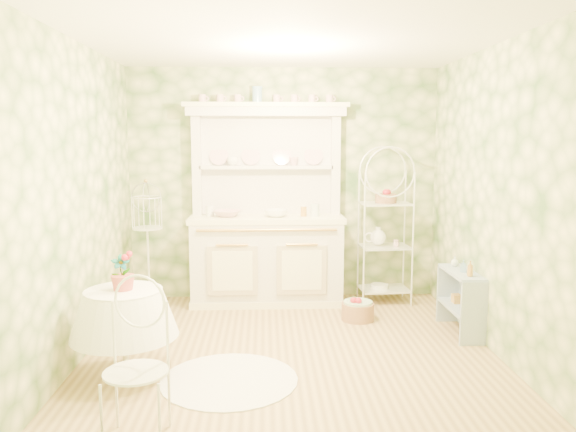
{
  "coord_description": "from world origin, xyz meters",
  "views": [
    {
      "loc": [
        -0.22,
        -4.81,
        1.87
      ],
      "look_at": [
        0.0,
        0.5,
        1.15
      ],
      "focal_mm": 35.0,
      "sensor_mm": 36.0,
      "label": 1
    }
  ],
  "objects_px": {
    "bakers_rack": "(385,223)",
    "round_table": "(125,331)",
    "kitchen_dresser": "(267,204)",
    "birdcage_stand": "(148,248)",
    "side_shelf": "(461,302)",
    "cafe_chair": "(136,374)",
    "floor_basket": "(358,310)"
  },
  "relations": [
    {
      "from": "side_shelf",
      "to": "floor_basket",
      "type": "xyz_separation_m",
      "value": [
        -0.93,
        0.43,
        -0.21
      ]
    },
    {
      "from": "round_table",
      "to": "floor_basket",
      "type": "relative_size",
      "value": 2.41
    },
    {
      "from": "kitchen_dresser",
      "to": "floor_basket",
      "type": "xyz_separation_m",
      "value": [
        0.95,
        -0.68,
        -1.04
      ]
    },
    {
      "from": "round_table",
      "to": "cafe_chair",
      "type": "height_order",
      "value": "cafe_chair"
    },
    {
      "from": "floor_basket",
      "to": "kitchen_dresser",
      "type": "bearing_deg",
      "value": 144.36
    },
    {
      "from": "birdcage_stand",
      "to": "floor_basket",
      "type": "height_order",
      "value": "birdcage_stand"
    },
    {
      "from": "birdcage_stand",
      "to": "round_table",
      "type": "bearing_deg",
      "value": -84.19
    },
    {
      "from": "side_shelf",
      "to": "floor_basket",
      "type": "bearing_deg",
      "value": 161.83
    },
    {
      "from": "cafe_chair",
      "to": "floor_basket",
      "type": "xyz_separation_m",
      "value": [
        1.77,
        2.32,
        -0.33
      ]
    },
    {
      "from": "cafe_chair",
      "to": "floor_basket",
      "type": "relative_size",
      "value": 2.74
    },
    {
      "from": "kitchen_dresser",
      "to": "floor_basket",
      "type": "height_order",
      "value": "kitchen_dresser"
    },
    {
      "from": "cafe_chair",
      "to": "birdcage_stand",
      "type": "distance_m",
      "value": 2.87
    },
    {
      "from": "side_shelf",
      "to": "floor_basket",
      "type": "relative_size",
      "value": 2.28
    },
    {
      "from": "kitchen_dresser",
      "to": "floor_basket",
      "type": "distance_m",
      "value": 1.56
    },
    {
      "from": "floor_basket",
      "to": "cafe_chair",
      "type": "bearing_deg",
      "value": -127.36
    },
    {
      "from": "kitchen_dresser",
      "to": "birdcage_stand",
      "type": "height_order",
      "value": "kitchen_dresser"
    },
    {
      "from": "bakers_rack",
      "to": "cafe_chair",
      "type": "bearing_deg",
      "value": -130.39
    },
    {
      "from": "cafe_chair",
      "to": "kitchen_dresser",
      "type": "bearing_deg",
      "value": 90.02
    },
    {
      "from": "kitchen_dresser",
      "to": "cafe_chair",
      "type": "relative_size",
      "value": 2.63
    },
    {
      "from": "bakers_rack",
      "to": "side_shelf",
      "type": "relative_size",
      "value": 2.53
    },
    {
      "from": "round_table",
      "to": "cafe_chair",
      "type": "distance_m",
      "value": 1.01
    },
    {
      "from": "birdcage_stand",
      "to": "floor_basket",
      "type": "xyz_separation_m",
      "value": [
        2.26,
        -0.5,
        -0.58
      ]
    },
    {
      "from": "kitchen_dresser",
      "to": "cafe_chair",
      "type": "bearing_deg",
      "value": -105.37
    },
    {
      "from": "round_table",
      "to": "birdcage_stand",
      "type": "bearing_deg",
      "value": 95.81
    },
    {
      "from": "kitchen_dresser",
      "to": "birdcage_stand",
      "type": "xyz_separation_m",
      "value": [
        -1.32,
        -0.18,
        -0.46
      ]
    },
    {
      "from": "kitchen_dresser",
      "to": "bakers_rack",
      "type": "xyz_separation_m",
      "value": [
        1.36,
        -0.01,
        -0.22
      ]
    },
    {
      "from": "bakers_rack",
      "to": "round_table",
      "type": "xyz_separation_m",
      "value": [
        -2.49,
        -2.02,
        -0.54
      ]
    },
    {
      "from": "kitchen_dresser",
      "to": "cafe_chair",
      "type": "distance_m",
      "value": 3.19
    },
    {
      "from": "cafe_chair",
      "to": "birdcage_stand",
      "type": "relative_size",
      "value": 0.63
    },
    {
      "from": "kitchen_dresser",
      "to": "bakers_rack",
      "type": "distance_m",
      "value": 1.38
    },
    {
      "from": "bakers_rack",
      "to": "birdcage_stand",
      "type": "bearing_deg",
      "value": 179.3
    },
    {
      "from": "side_shelf",
      "to": "round_table",
      "type": "height_order",
      "value": "round_table"
    }
  ]
}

